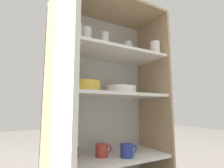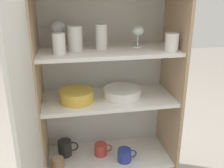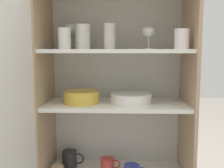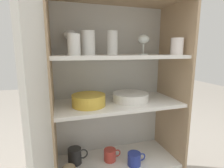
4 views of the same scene
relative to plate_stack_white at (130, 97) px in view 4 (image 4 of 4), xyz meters
name	(u,v)px [view 4 (image 4 of 4)]	position (x,y,z in m)	size (l,w,h in m)	color
cupboard_back_panel	(110,97)	(-0.08, 0.18, -0.04)	(0.81, 0.02, 1.26)	silver
cupboard_side_left	(52,110)	(-0.48, 0.00, -0.04)	(0.02, 0.38, 1.26)	tan
cupboard_side_right	(171,99)	(0.31, 0.00, -0.04)	(0.02, 0.38, 1.26)	tan
shelf_board_lower	(118,162)	(-0.08, 0.00, -0.45)	(0.78, 0.35, 0.02)	white
shelf_board_middle	(118,103)	(-0.08, 0.00, -0.04)	(0.78, 0.35, 0.02)	white
shelf_board_upper	(118,57)	(-0.08, 0.00, 0.26)	(0.78, 0.35, 0.02)	white
cupboard_door	(43,146)	(-0.50, -0.39, -0.04)	(0.04, 0.40, 1.26)	silver
tumbler_glass_0	(88,43)	(-0.27, 0.00, 0.34)	(0.08, 0.08, 0.14)	white
tumbler_glass_1	(112,43)	(-0.12, 0.01, 0.34)	(0.07, 0.07, 0.14)	white
tumbler_glass_2	(74,45)	(-0.35, -0.07, 0.32)	(0.07, 0.07, 0.11)	white
tumbler_glass_3	(177,46)	(0.24, -0.11, 0.32)	(0.07, 0.07, 0.10)	silver
wine_glass_0	(71,36)	(-0.36, 0.10, 0.38)	(0.08, 0.08, 0.15)	white
wine_glass_1	(144,40)	(0.09, 0.02, 0.36)	(0.07, 0.07, 0.13)	white
plate_stack_white	(130,97)	(0.00, 0.00, 0.00)	(0.23, 0.23, 0.05)	white
mixing_bowl_large	(89,100)	(-0.28, -0.02, 0.01)	(0.20, 0.20, 0.07)	gold
coffee_mug_primary	(110,155)	(-0.13, 0.02, -0.40)	(0.12, 0.08, 0.08)	#BC3D33
coffee_mug_extra_1	(134,159)	(0.01, -0.07, -0.40)	(0.12, 0.09, 0.08)	#283893
coffee_mug_extra_2	(75,156)	(-0.36, 0.06, -0.39)	(0.13, 0.09, 0.10)	black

